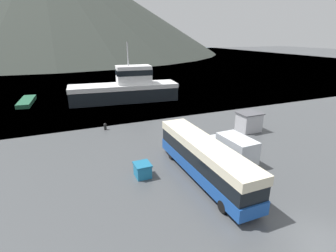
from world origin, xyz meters
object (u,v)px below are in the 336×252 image
(tour_bus, at_px, (204,158))
(delivery_van, at_px, (233,147))
(fishing_boat, at_px, (126,88))
(storage_bin, at_px, (143,170))
(dock_kiosk, at_px, (249,122))
(small_boat, at_px, (27,101))

(tour_bus, bearing_deg, delivery_van, 24.60)
(delivery_van, relative_size, fishing_boat, 0.29)
(storage_bin, bearing_deg, tour_bus, -26.06)
(tour_bus, relative_size, fishing_boat, 0.65)
(tour_bus, height_order, fishing_boat, fishing_boat)
(tour_bus, distance_m, fishing_boat, 29.39)
(dock_kiosk, bearing_deg, storage_bin, -160.61)
(storage_bin, height_order, small_boat, storage_bin)
(delivery_van, relative_size, small_boat, 0.71)
(delivery_van, height_order, small_boat, delivery_van)
(fishing_boat, relative_size, storage_bin, 12.97)
(storage_bin, distance_m, small_boat, 34.14)
(delivery_van, height_order, storage_bin, delivery_van)
(tour_bus, relative_size, small_boat, 1.58)
(delivery_van, relative_size, dock_kiosk, 2.01)
(fishing_boat, xyz_separation_m, storage_bin, (-5.60, -27.08, -1.77))
(fishing_boat, bearing_deg, delivery_van, -166.75)
(tour_bus, bearing_deg, fishing_boat, 88.45)
(fishing_boat, distance_m, dock_kiosk, 23.85)
(delivery_van, xyz_separation_m, storage_bin, (-9.15, 0.27, -0.68))
(delivery_van, distance_m, fishing_boat, 27.60)
(storage_bin, height_order, dock_kiosk, dock_kiosk)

